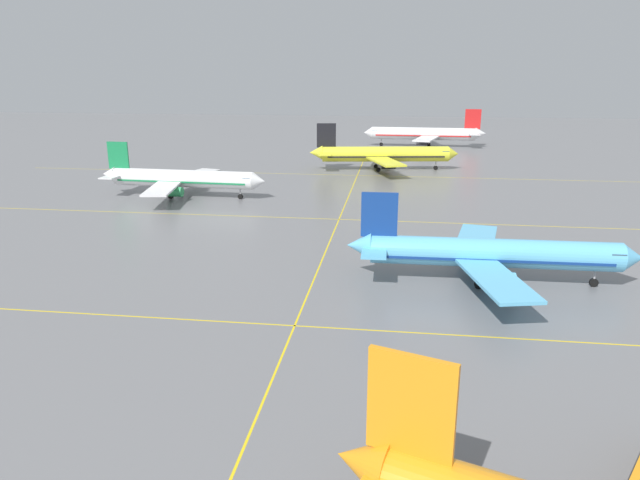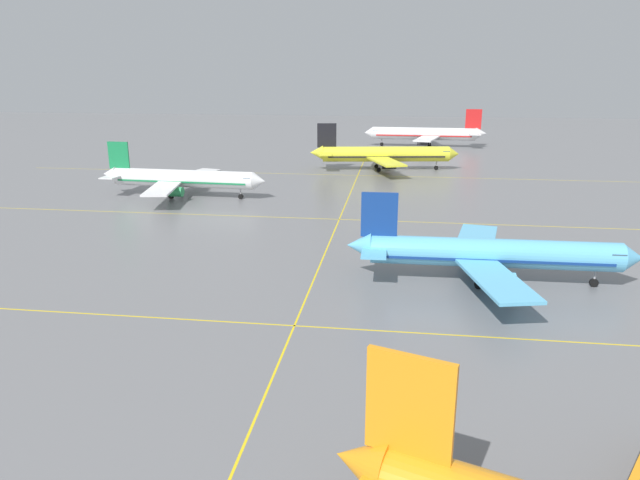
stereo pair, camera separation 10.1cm
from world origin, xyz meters
The scene contains 5 objects.
airliner_second_row centered at (19.84, 53.86, 3.49)m, with size 32.76×28.34×10.21m.
airliner_third_row centered at (-31.76, 93.94, 3.49)m, with size 32.89×28.36×10.23m.
airliner_far_left_stand centered at (5.59, 129.96, 3.83)m, with size 36.09×30.81×11.23m.
airliner_far_right_stand centered at (17.16, 176.23, 4.03)m, with size 37.91×32.75×11.80m.
taxiway_markings centered at (0.00, 59.90, 0.00)m, with size 160.66×181.56×0.01m.
Camera 2 is at (9.29, -10.54, 23.48)m, focal length 32.49 mm.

